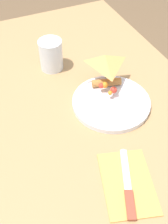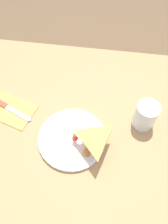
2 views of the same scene
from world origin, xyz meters
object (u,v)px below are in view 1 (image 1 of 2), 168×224
(dining_table, at_px, (76,123))
(milk_glass, at_px, (51,55))
(butter_knife, at_px, (128,185))
(plate_pizza, at_px, (111,100))
(napkin_folded, at_px, (127,183))

(dining_table, distance_m, milk_glass, 0.25)
(dining_table, relative_size, butter_knife, 6.30)
(dining_table, height_order, plate_pizza, plate_pizza)
(plate_pizza, bearing_deg, napkin_folded, 160.45)
(dining_table, xyz_separation_m, napkin_folded, (-0.32, 0.00, 0.12))
(butter_knife, bearing_deg, napkin_folded, 0.00)
(dining_table, relative_size, plate_pizza, 4.82)
(dining_table, bearing_deg, butter_knife, 179.13)
(plate_pizza, xyz_separation_m, napkin_folded, (-0.26, 0.09, -0.01))
(milk_glass, bearing_deg, napkin_folded, -178.59)
(dining_table, relative_size, milk_glass, 10.72)
(dining_table, distance_m, plate_pizza, 0.17)
(milk_glass, bearing_deg, dining_table, -175.66)
(plate_pizza, distance_m, butter_knife, 0.28)
(plate_pizza, relative_size, butter_knife, 1.31)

